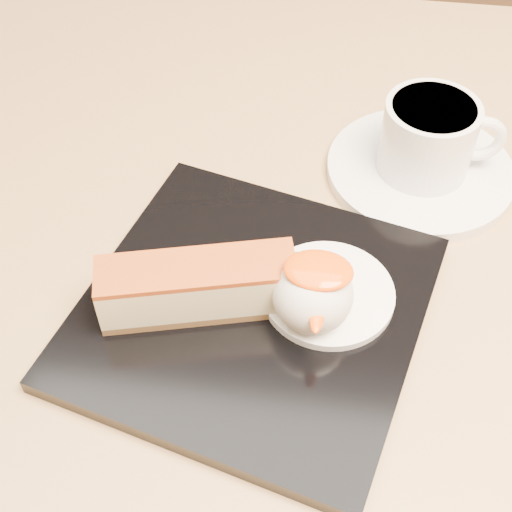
# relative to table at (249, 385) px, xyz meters

# --- Properties ---
(table) EXTENTS (0.80, 0.80, 0.72)m
(table) POSITION_rel_table_xyz_m (0.00, 0.00, 0.00)
(table) COLOR black
(table) RESTS_ON ground
(dessert_plate) EXTENTS (0.27, 0.27, 0.01)m
(dessert_plate) POSITION_rel_table_xyz_m (0.01, -0.04, 0.16)
(dessert_plate) COLOR black
(dessert_plate) RESTS_ON table
(cheesecake) EXTENTS (0.13, 0.07, 0.04)m
(cheesecake) POSITION_rel_table_xyz_m (-0.03, -0.04, 0.19)
(cheesecake) COLOR brown
(cheesecake) RESTS_ON dessert_plate
(cream_smear) EXTENTS (0.09, 0.09, 0.01)m
(cream_smear) POSITION_rel_table_xyz_m (0.06, -0.02, 0.17)
(cream_smear) COLOR white
(cream_smear) RESTS_ON dessert_plate
(ice_cream_scoop) EXTENTS (0.05, 0.05, 0.05)m
(ice_cream_scoop) POSITION_rel_table_xyz_m (0.05, -0.04, 0.19)
(ice_cream_scoop) COLOR white
(ice_cream_scoop) RESTS_ON cream_smear
(mango_sauce) EXTENTS (0.04, 0.03, 0.01)m
(mango_sauce) POSITION_rel_table_xyz_m (0.05, -0.04, 0.21)
(mango_sauce) COLOR #FD5208
(mango_sauce) RESTS_ON ice_cream_scoop
(mint_sprig) EXTENTS (0.03, 0.02, 0.00)m
(mint_sprig) POSITION_rel_table_xyz_m (0.03, 0.00, 0.17)
(mint_sprig) COLOR #2A812F
(mint_sprig) RESTS_ON cream_smear
(saucer) EXTENTS (0.15, 0.15, 0.01)m
(saucer) POSITION_rel_table_xyz_m (0.12, 0.12, 0.16)
(saucer) COLOR white
(saucer) RESTS_ON table
(coffee_cup) EXTENTS (0.10, 0.07, 0.06)m
(coffee_cup) POSITION_rel_table_xyz_m (0.13, 0.12, 0.20)
(coffee_cup) COLOR white
(coffee_cup) RESTS_ON saucer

